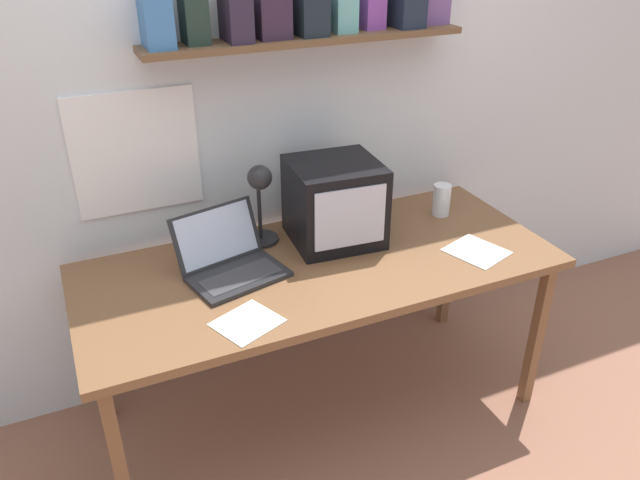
% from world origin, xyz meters
% --- Properties ---
extents(ground_plane, '(12.00, 12.00, 0.00)m').
position_xyz_m(ground_plane, '(0.00, 0.00, 0.00)').
color(ground_plane, '#96634C').
extents(back_wall, '(5.60, 0.24, 2.60)m').
position_xyz_m(back_wall, '(0.00, 0.48, 1.31)').
color(back_wall, silver).
rests_on(back_wall, ground_plane).
extents(corner_desk, '(1.86, 0.79, 0.75)m').
position_xyz_m(corner_desk, '(0.00, 0.00, 0.70)').
color(corner_desk, brown).
rests_on(corner_desk, ground_plane).
extents(crt_monitor, '(0.38, 0.37, 0.34)m').
position_xyz_m(crt_monitor, '(0.13, 0.15, 0.92)').
color(crt_monitor, black).
rests_on(crt_monitor, corner_desk).
extents(laptop, '(0.41, 0.38, 0.23)m').
position_xyz_m(laptop, '(-0.34, 0.08, 0.81)').
color(laptop, '#232326').
rests_on(laptop, corner_desk).
extents(desk_lamp, '(0.15, 0.18, 0.36)m').
position_xyz_m(desk_lamp, '(-0.16, 0.22, 0.98)').
color(desk_lamp, '#232326').
rests_on(desk_lamp, corner_desk).
extents(juice_glass, '(0.08, 0.08, 0.14)m').
position_xyz_m(juice_glass, '(0.67, 0.17, 0.82)').
color(juice_glass, white).
rests_on(juice_glass, corner_desk).
extents(loose_paper_near_monitor, '(0.26, 0.27, 0.00)m').
position_xyz_m(loose_paper_near_monitor, '(0.61, -0.18, 0.76)').
color(loose_paper_near_monitor, white).
rests_on(loose_paper_near_monitor, corner_desk).
extents(loose_paper_near_laptop, '(0.26, 0.24, 0.00)m').
position_xyz_m(loose_paper_near_laptop, '(-0.38, -0.26, 0.76)').
color(loose_paper_near_laptop, white).
rests_on(loose_paper_near_laptop, corner_desk).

